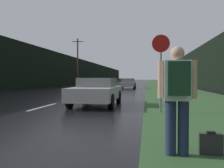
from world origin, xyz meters
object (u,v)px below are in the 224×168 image
hitchhiker_with_backpack (177,94)px  car_oncoming (119,81)px  suitcase (211,144)px  car_passing_far (128,83)px  stop_sign (161,65)px  car_passing_near (97,91)px

hitchhiker_with_backpack → car_oncoming: size_ratio=0.38×
suitcase → hitchhiker_with_backpack: bearing=-165.4°
hitchhiker_with_backpack → car_passing_far: bearing=97.1°
stop_sign → suitcase: stop_sign is taller
car_passing_far → suitcase: bearing=97.4°
car_passing_near → car_passing_far: (-0.00, 19.53, -0.01)m
suitcase → car_oncoming: (-8.04, 54.50, 0.51)m
stop_sign → car_oncoming: 50.03m
stop_sign → car_passing_near: size_ratio=0.67×
hitchhiker_with_backpack → suitcase: 1.03m
stop_sign → car_passing_near: stop_sign is taller
stop_sign → hitchhiker_with_backpack: bearing=-90.3°
car_passing_far → car_oncoming: (-4.58, 27.81, 0.02)m
car_passing_near → stop_sign: bearing=144.1°
stop_sign → car_passing_far: bearing=97.7°
car_oncoming → stop_sign: bearing=-81.4°
car_passing_near → car_oncoming: bearing=-84.5°
car_oncoming → car_passing_near: bearing=-84.5°
suitcase → car_passing_far: (-3.46, 26.69, 0.48)m
suitcase → car_passing_near: (-3.46, 7.16, 0.50)m
suitcase → car_oncoming: car_oncoming is taller
hitchhiker_with_backpack → car_passing_near: bearing=112.5°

